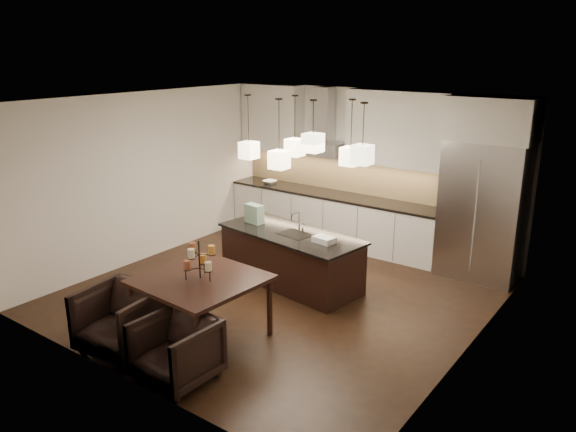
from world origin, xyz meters
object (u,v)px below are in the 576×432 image
Objects in this scene: dining_table at (202,308)px; armchair_left at (121,320)px; armchair_right at (176,350)px; refrigerator at (483,211)px; island_body at (291,259)px.

armchair_left is at bearing -122.70° from dining_table.
armchair_left is 0.99m from armchair_right.
island_body is at bearing -138.89° from refrigerator.
dining_table is at bearing 46.84° from armchair_left.
armchair_left reaches higher than armchair_right.
island_body is 2.79× the size of armchair_right.
island_body is 2.92m from armchair_right.
dining_table is at bearing -78.53° from island_body.
island_body is 2.85m from armchair_left.
refrigerator is 2.73× the size of armchair_right.
armchair_right is at bearing -71.07° from island_body.
island_body is (-2.22, -1.94, -0.69)m from refrigerator.
refrigerator is at bearing 65.44° from dining_table.
dining_table is 1.54× the size of armchair_left.
armchair_right is (0.55, -2.87, -0.03)m from island_body.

